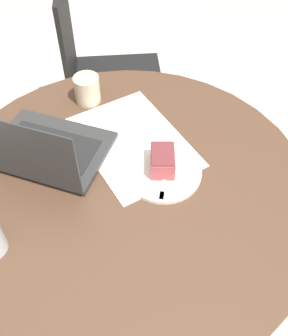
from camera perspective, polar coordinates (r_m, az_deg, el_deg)
The scene contains 9 objects.
ground_plane at distance 1.71m, azimuth -1.84°, elevation -17.26°, with size 12.00×12.00×0.00m, color #B7AD9E.
dining_table at distance 1.20m, azimuth -2.51°, elevation -6.21°, with size 1.04×1.04×0.72m.
chair at distance 1.87m, azimuth -6.19°, elevation 12.96°, with size 0.44×0.44×0.90m.
paper_document at distance 1.19m, azimuth -1.65°, elevation 3.83°, with size 0.48×0.44×0.00m.
plate at distance 1.10m, azimuth 2.72°, elevation -0.56°, with size 0.22×0.22×0.01m.
cake_slice at distance 1.08m, azimuth 2.71°, elevation 1.08°, with size 0.10×0.07×0.06m.
fork at distance 1.07m, azimuth 2.90°, elevation -1.82°, with size 0.17×0.05×0.00m.
coffee_glass at distance 1.32m, azimuth -8.24°, elevation 11.21°, with size 0.08×0.08×0.09m.
laptop at distance 1.15m, azimuth -14.38°, elevation 2.63°, with size 0.35×0.40×0.22m.
Camera 1 is at (-0.68, -0.03, 1.57)m, focal length 42.00 mm.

